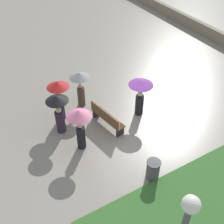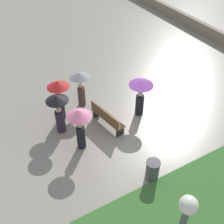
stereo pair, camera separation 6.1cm
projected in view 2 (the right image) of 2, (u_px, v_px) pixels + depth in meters
ground_plane at (127, 130)px, 11.95m from camera, size 90.00×90.00×0.00m
park_bench at (107, 118)px, 11.87m from camera, size 1.84×0.73×0.90m
trash_bin at (152, 170)px, 9.85m from camera, size 0.51×0.51×0.79m
crowd_person_purple at (141, 91)px, 11.98m from camera, size 1.06×1.06×1.79m
crowd_person_black at (58, 109)px, 11.18m from camera, size 0.92×0.92×1.83m
crowd_person_pink at (79, 122)px, 10.37m from camera, size 0.95×0.95×1.89m
crowd_person_grey at (80, 83)px, 12.50m from camera, size 0.92×0.92×1.78m
crowd_person_red at (59, 92)px, 11.65m from camera, size 0.94×0.94×1.94m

